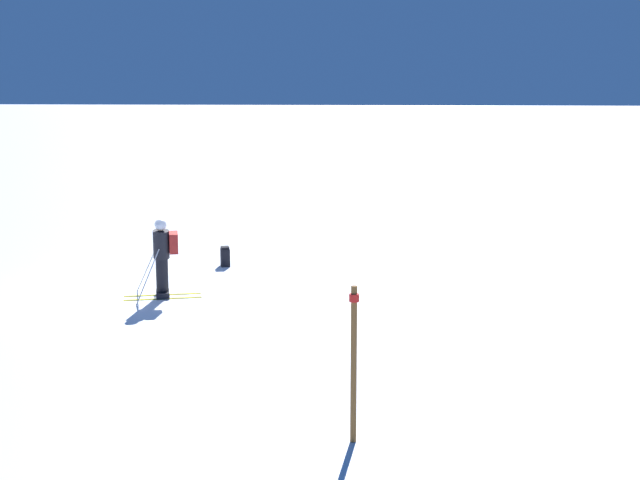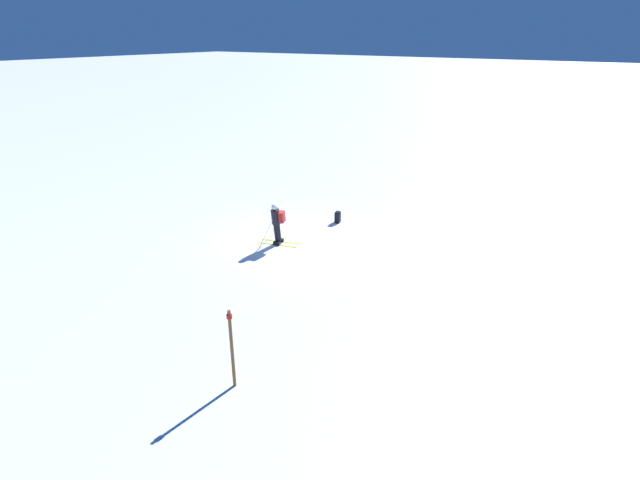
{
  "view_description": "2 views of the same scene",
  "coord_description": "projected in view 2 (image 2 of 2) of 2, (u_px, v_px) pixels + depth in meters",
  "views": [
    {
      "loc": [
        18.99,
        4.95,
        4.6
      ],
      "look_at": [
        2.12,
        3.53,
        1.56
      ],
      "focal_mm": 50.0,
      "sensor_mm": 36.0,
      "label": 1
    },
    {
      "loc": [
        15.05,
        11.48,
        7.81
      ],
      "look_at": [
        1.39,
        2.45,
        0.95
      ],
      "focal_mm": 28.0,
      "sensor_mm": 36.0,
      "label": 2
    }
  ],
  "objects": [
    {
      "name": "skier",
      "position": [
        277.0,
        222.0,
        19.38
      ],
      "size": [
        1.25,
        1.71,
        1.78
      ],
      "rotation": [
        0.0,
        0.0,
        0.27
      ],
      "color": "yellow",
      "rests_on": "ground"
    },
    {
      "name": "spare_backpack",
      "position": [
        338.0,
        217.0,
        21.99
      ],
      "size": [
        0.35,
        0.3,
        0.5
      ],
      "rotation": [
        0.0,
        0.0,
        0.28
      ],
      "color": "black",
      "rests_on": "ground"
    },
    {
      "name": "ground_plane",
      "position": [
        289.0,
        238.0,
        20.43
      ],
      "size": [
        300.0,
        300.0,
        0.0
      ],
      "primitive_type": "plane",
      "color": "white"
    },
    {
      "name": "trail_marker",
      "position": [
        232.0,
        346.0,
        11.47
      ],
      "size": [
        0.13,
        0.13,
        2.06
      ],
      "color": "brown",
      "rests_on": "ground"
    }
  ]
}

